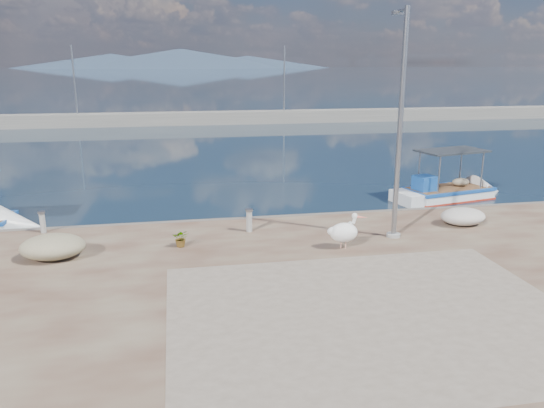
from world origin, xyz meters
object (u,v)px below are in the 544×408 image
(lamp_post, at_px, (399,134))
(boat_right, at_px, (447,195))
(bollard_near, at_px, (249,219))
(pelican, at_px, (344,232))

(lamp_post, bearing_deg, boat_right, 49.25)
(lamp_post, distance_m, bollard_near, 5.49)
(lamp_post, relative_size, bollard_near, 9.08)
(pelican, bearing_deg, lamp_post, 33.83)
(pelican, bearing_deg, boat_right, 54.68)
(pelican, relative_size, bollard_near, 1.51)
(pelican, height_order, lamp_post, lamp_post)
(lamp_post, xyz_separation_m, bollard_near, (-4.48, 1.34, -2.88))
(pelican, distance_m, bollard_near, 3.35)
(boat_right, distance_m, pelican, 9.79)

